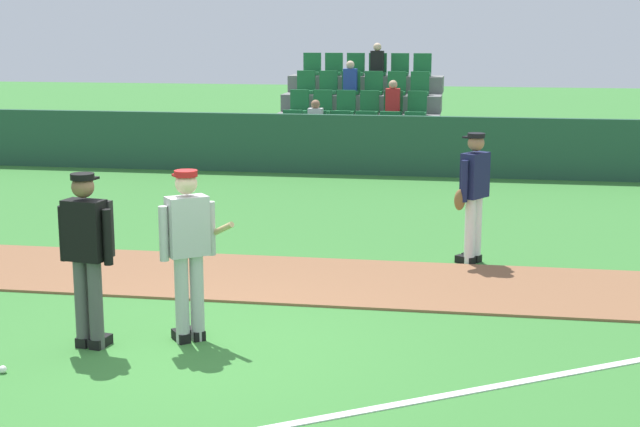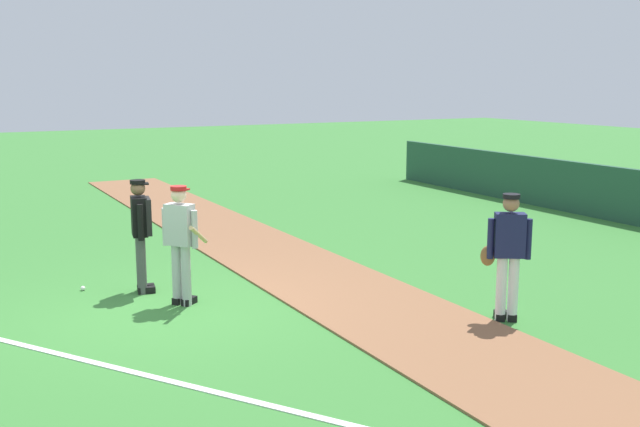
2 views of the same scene
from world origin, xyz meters
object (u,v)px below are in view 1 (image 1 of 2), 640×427
(batter_grey_jersey, at_px, (188,249))
(umpire_home_plate, at_px, (87,250))
(runner_navy_jersey, at_px, (473,193))
(baseball, at_px, (3,369))

(batter_grey_jersey, distance_m, umpire_home_plate, 0.98)
(batter_grey_jersey, height_order, runner_navy_jersey, same)
(batter_grey_jersey, xyz_separation_m, runner_navy_jersey, (2.79, 3.66, -0.01))
(umpire_home_plate, relative_size, runner_navy_jersey, 1.00)
(umpire_home_plate, xyz_separation_m, runner_navy_jersey, (3.71, 4.00, -0.04))
(umpire_home_plate, distance_m, baseball, 1.37)
(batter_grey_jersey, relative_size, runner_navy_jersey, 1.00)
(runner_navy_jersey, bearing_deg, umpire_home_plate, -132.86)
(batter_grey_jersey, relative_size, umpire_home_plate, 1.00)
(batter_grey_jersey, distance_m, baseball, 2.07)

